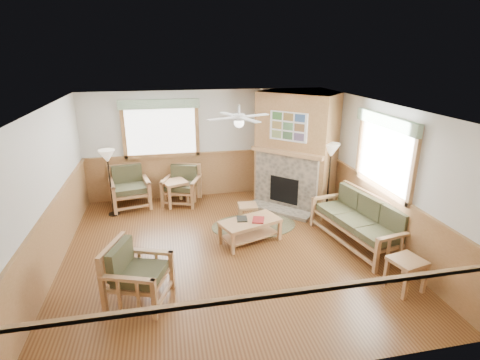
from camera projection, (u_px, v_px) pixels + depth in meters
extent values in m
cube|color=brown|center=(227.00, 250.00, 7.13)|extent=(6.00, 6.00, 0.01)
cube|color=white|center=(225.00, 108.00, 6.24)|extent=(6.00, 6.00, 0.01)
cube|color=silver|center=(206.00, 144.00, 9.46)|extent=(6.00, 0.02, 2.70)
cube|color=silver|center=(273.00, 279.00, 3.91)|extent=(6.00, 0.02, 2.70)
cube|color=silver|center=(45.00, 196.00, 6.11)|extent=(0.02, 6.00, 2.70)
cube|color=silver|center=(378.00, 173.00, 7.25)|extent=(0.02, 6.00, 2.70)
cylinder|color=brown|center=(254.00, 225.00, 8.11)|extent=(1.99, 1.99, 0.01)
cube|color=maroon|center=(258.00, 219.00, 7.26)|extent=(0.30, 0.35, 0.03)
cube|color=black|center=(242.00, 218.00, 7.32)|extent=(0.23, 0.29, 0.02)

